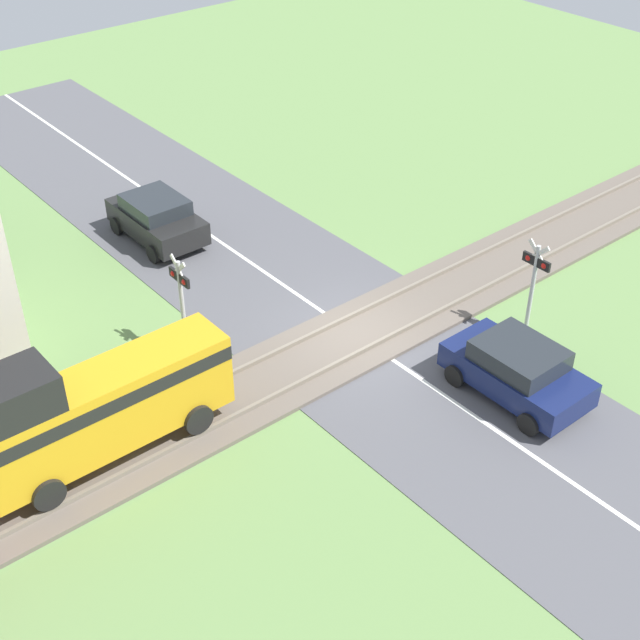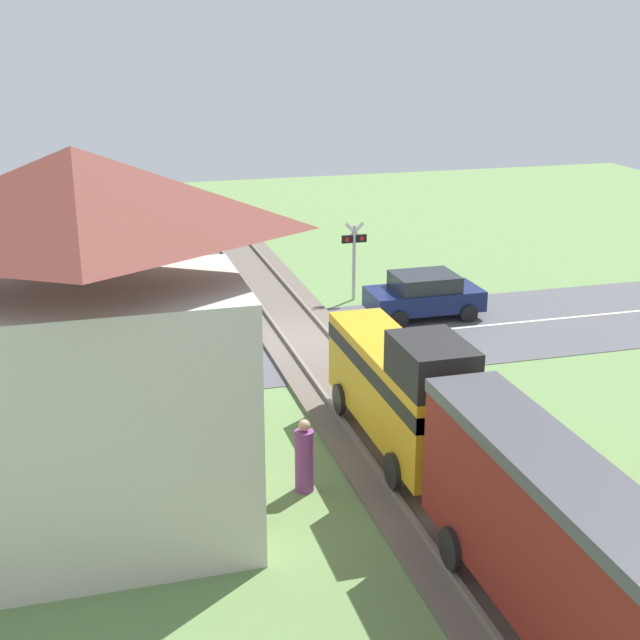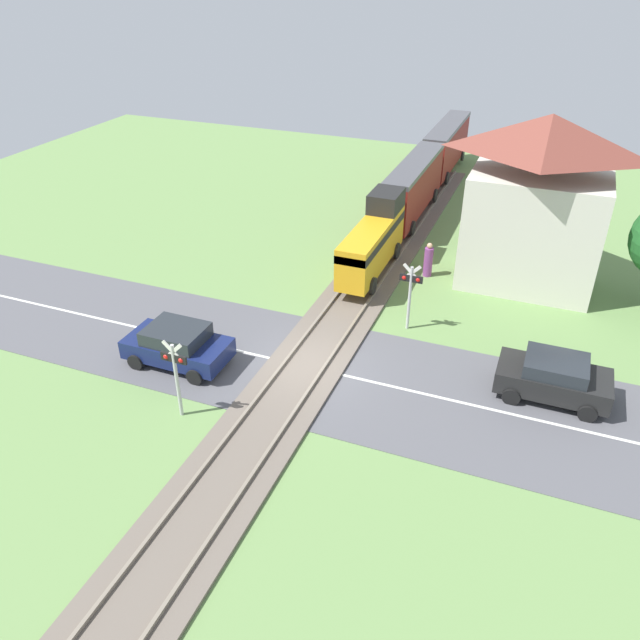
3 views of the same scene
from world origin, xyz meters
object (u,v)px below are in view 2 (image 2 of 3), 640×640
object	(u,v)px
crossing_signal_west_approach	(354,250)
crossing_signal_east_approach	(244,337)
car_far_side	(21,361)
station_building	(89,362)
train	(622,616)
car_near_crossing	(424,294)
pedestrian_by_station	(304,458)

from	to	relation	value
crossing_signal_west_approach	crossing_signal_east_approach	distance (m)	9.57
car_far_side	station_building	distance (m)	8.78
train	car_near_crossing	bearing A→B (deg)	-103.83
train	crossing_signal_west_approach	bearing A→B (deg)	-97.63
crossing_signal_west_approach	pedestrian_by_station	size ratio (longest dim) A/B	1.74
train	car_far_side	xyz separation A→B (m)	(8.32, -14.97, -1.09)
crossing_signal_west_approach	crossing_signal_east_approach	bearing A→B (deg)	55.29
car_near_crossing	train	bearing A→B (deg)	76.17
train	crossing_signal_east_approach	xyz separation A→B (m)	(2.73, -12.47, -0.07)
train	car_far_side	size ratio (longest dim) A/B	6.36
car_near_crossing	station_building	xyz separation A→B (m)	(10.95, 11.00, 2.86)
train	car_far_side	world-z (taller)	train
car_near_crossing	crossing_signal_west_approach	xyz separation A→B (m)	(1.67, -2.49, 1.04)
crossing_signal_west_approach	station_building	bearing A→B (deg)	55.48
car_far_side	car_near_crossing	bearing A→B (deg)	-167.23
car_near_crossing	crossing_signal_west_approach	bearing A→B (deg)	-56.24
crossing_signal_east_approach	pedestrian_by_station	bearing A→B (deg)	93.92
car_far_side	pedestrian_by_station	size ratio (longest dim) A/B	2.24
train	crossing_signal_east_approach	bearing A→B (deg)	-77.67
station_building	car_far_side	bearing A→B (deg)	-77.74
crossing_signal_west_approach	station_building	xyz separation A→B (m)	(9.28, 13.49, 1.82)
crossing_signal_west_approach	crossing_signal_east_approach	size ratio (longest dim) A/B	1.00
pedestrian_by_station	crossing_signal_west_approach	bearing A→B (deg)	-111.97
station_building	pedestrian_by_station	bearing A→B (deg)	-169.15
car_near_crossing	station_building	bearing A→B (deg)	45.13
car_near_crossing	crossing_signal_east_approach	bearing A→B (deg)	37.05
car_far_side	station_building	xyz separation A→B (m)	(-1.76, 8.12, 2.84)
crossing_signal_west_approach	station_building	world-z (taller)	station_building
crossing_signal_west_approach	station_building	size ratio (longest dim) A/B	0.38
crossing_signal_west_approach	car_far_side	bearing A→B (deg)	25.95
car_near_crossing	crossing_signal_west_approach	world-z (taller)	crossing_signal_west_approach
crossing_signal_east_approach	station_building	size ratio (longest dim) A/B	0.38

